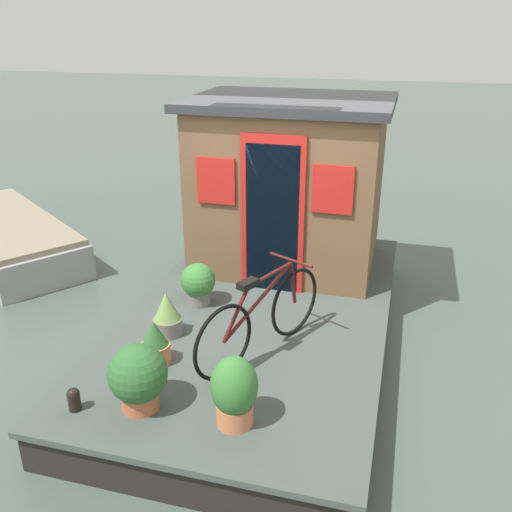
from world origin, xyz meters
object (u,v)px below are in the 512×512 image
potted_plant_mint (155,343)px  potted_plant_sage (198,283)px  bicycle (261,317)px  potted_plant_basil (234,391)px  potted_plant_ivy (138,377)px  dinghy_boat (8,237)px  potted_plant_fern (167,314)px  houseboat_cabin (289,183)px  mooring_bollard (74,398)px

potted_plant_mint → potted_plant_sage: (1.18, 0.03, 0.05)m
bicycle → potted_plant_sage: size_ratio=3.23×
potted_plant_mint → potted_plant_sage: potted_plant_sage is taller
potted_plant_basil → potted_plant_sage: bearing=28.6°
potted_plant_ivy → potted_plant_basil: 0.79m
potted_plant_sage → dinghy_boat: (1.49, 3.67, -0.39)m
potted_plant_ivy → dinghy_boat: 5.10m
potted_plant_mint → potted_plant_fern: potted_plant_fern is taller
houseboat_cabin → potted_plant_mint: houseboat_cabin is taller
houseboat_cabin → potted_plant_basil: (-3.20, -0.29, -0.75)m
dinghy_boat → mooring_bollard: bearing=-136.0°
houseboat_cabin → mooring_bollard: size_ratio=11.64×
potted_plant_basil → potted_plant_mint: bearing=57.1°
houseboat_cabin → potted_plant_fern: 2.37m
potted_plant_fern → dinghy_boat: size_ratio=0.13×
bicycle → potted_plant_fern: bicycle is taller
potted_plant_fern → potted_plant_basil: size_ratio=0.78×
mooring_bollard → potted_plant_sage: bearing=-9.1°
potted_plant_ivy → houseboat_cabin: bearing=-9.0°
potted_plant_ivy → potted_plant_basil: bearing=-88.6°
houseboat_cabin → dinghy_boat: size_ratio=0.68×
bicycle → dinghy_boat: bicycle is taller
potted_plant_mint → potted_plant_fern: (0.50, 0.10, 0.02)m
potted_plant_mint → mooring_bollard: 0.88m
bicycle → potted_plant_ivy: bearing=144.1°
potted_plant_fern → potted_plant_sage: bearing=-5.8°
potted_plant_ivy → potted_plant_basil: potted_plant_basil is taller
potted_plant_ivy → dinghy_boat: potted_plant_ivy is taller
bicycle → potted_plant_ivy: (-1.03, 0.74, -0.09)m
bicycle → potted_plant_sage: bicycle is taller
houseboat_cabin → potted_plant_ivy: size_ratio=4.19×
potted_plant_sage → bicycle: bearing=-130.4°
dinghy_boat → potted_plant_fern: bearing=-121.2°
potted_plant_mint → houseboat_cabin: bearing=-14.3°
dinghy_boat → potted_plant_basil: bearing=-125.3°
potted_plant_sage → mooring_bollard: size_ratio=2.33×
potted_plant_sage → potted_plant_fern: potted_plant_sage is taller
potted_plant_sage → dinghy_boat: potted_plant_sage is taller
potted_plant_fern → dinghy_boat: potted_plant_fern is taller
houseboat_cabin → mooring_bollard: bearing=163.5°
potted_plant_sage → potted_plant_basil: bearing=-151.4°
bicycle → potted_plant_basil: 1.01m
bicycle → potted_plant_sage: bearing=49.6°
potted_plant_mint → potted_plant_fern: 0.51m
bicycle → dinghy_boat: (2.28, 4.59, -0.52)m
mooring_bollard → potted_plant_basil: bearing=-81.7°
bicycle → potted_plant_basil: bearing=-177.0°
bicycle → houseboat_cabin: bearing=6.1°
bicycle → potted_plant_sage: (0.79, 0.92, -0.13)m
potted_plant_sage → dinghy_boat: bearing=67.8°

